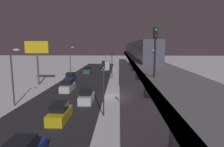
% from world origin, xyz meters
% --- Properties ---
extents(ground_plane, '(240.00, 240.00, 0.00)m').
position_xyz_m(ground_plane, '(0.00, 0.00, 0.00)').
color(ground_plane, white).
extents(avenue_asphalt, '(11.00, 107.81, 0.01)m').
position_xyz_m(avenue_asphalt, '(6.48, 0.00, 0.00)').
color(avenue_asphalt, '#28282D').
rests_on(avenue_asphalt, ground_plane).
extents(elevated_railway, '(5.00, 107.81, 5.50)m').
position_xyz_m(elevated_railway, '(-5.85, 0.00, 4.76)').
color(elevated_railway, slate).
rests_on(elevated_railway, ground_plane).
extents(subway_train, '(2.94, 74.07, 3.40)m').
position_xyz_m(subway_train, '(-5.95, -32.96, 7.28)').
color(subway_train, '#4C5160').
rests_on(subway_train, elevated_railway).
extents(rail_signal, '(0.36, 0.41, 4.00)m').
position_xyz_m(rail_signal, '(-4.24, 13.80, 8.23)').
color(rail_signal, black).
rests_on(rail_signal, elevated_railway).
extents(sedan_yellow, '(1.80, 4.19, 1.97)m').
position_xyz_m(sedan_yellow, '(5.08, 9.74, 0.80)').
color(sedan_yellow, gold).
rests_on(sedan_yellow, ground_plane).
extents(sedan_blue_2, '(1.80, 4.38, 1.97)m').
position_xyz_m(sedan_blue_2, '(9.68, -12.71, 0.80)').
color(sedan_blue_2, navy).
rests_on(sedan_blue_2, ground_plane).
extents(sedan_white, '(1.80, 4.02, 1.97)m').
position_xyz_m(sedan_white, '(3.28, 3.04, 0.80)').
color(sedan_white, silver).
rests_on(sedan_white, ground_plane).
extents(sedan_white_2, '(1.80, 4.60, 1.97)m').
position_xyz_m(sedan_white_2, '(7.88, -3.78, 0.80)').
color(sedan_white_2, silver).
rests_on(sedan_white_2, ground_plane).
extents(sedan_green, '(1.80, 4.55, 1.97)m').
position_xyz_m(sedan_green, '(7.88, -25.64, 0.80)').
color(sedan_green, '#2D6038').
rests_on(sedan_green, ground_plane).
extents(delivery_van, '(2.40, 7.40, 2.80)m').
position_xyz_m(delivery_van, '(3.08, -35.27, 1.35)').
color(delivery_van, navy).
rests_on(delivery_van, ground_plane).
extents(traffic_light_near, '(0.32, 0.44, 6.40)m').
position_xyz_m(traffic_light_near, '(0.38, 8.37, 4.20)').
color(traffic_light_near, '#2D2D2D').
rests_on(traffic_light_near, ground_plane).
extents(traffic_light_mid, '(0.32, 0.44, 6.40)m').
position_xyz_m(traffic_light_mid, '(0.38, -16.96, 4.20)').
color(traffic_light_mid, '#2D2D2D').
rests_on(traffic_light_mid, ground_plane).
extents(commercial_billboard, '(4.80, 0.36, 8.90)m').
position_xyz_m(commercial_billboard, '(15.25, -8.65, 6.83)').
color(commercial_billboard, '#4C4C51').
rests_on(commercial_billboard, ground_plane).
extents(street_lamp_near, '(1.35, 0.44, 7.65)m').
position_xyz_m(street_lamp_near, '(12.55, 5.00, 4.81)').
color(street_lamp_near, '#38383D').
rests_on(street_lamp_near, ground_plane).
extents(street_lamp_far, '(1.35, 0.44, 7.65)m').
position_xyz_m(street_lamp_far, '(12.55, -25.00, 4.81)').
color(street_lamp_far, '#38383D').
rests_on(street_lamp_far, ground_plane).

